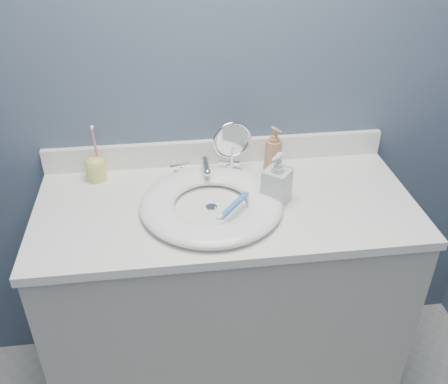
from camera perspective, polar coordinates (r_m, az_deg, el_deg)
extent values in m
cube|color=#495B6D|center=(1.70, -1.01, 13.01)|extent=(2.20, 0.02, 2.40)
cube|color=#ACA89D|center=(1.90, 0.18, -12.60)|extent=(1.20, 0.55, 0.85)
cube|color=white|center=(1.62, 0.21, -1.63)|extent=(1.22, 0.57, 0.03)
cube|color=white|center=(1.81, -0.88, 4.66)|extent=(1.22, 0.02, 0.09)
cylinder|color=silver|center=(1.58, -1.45, -1.81)|extent=(0.04, 0.04, 0.01)
cube|color=silver|center=(1.75, -2.18, 2.15)|extent=(0.22, 0.05, 0.01)
cylinder|color=silver|center=(1.74, -2.20, 2.97)|extent=(0.03, 0.03, 0.06)
cylinder|color=silver|center=(1.68, -2.08, 3.00)|extent=(0.02, 0.09, 0.02)
sphere|color=silver|center=(1.64, -1.92, 2.23)|extent=(0.03, 0.03, 0.03)
cylinder|color=silver|center=(1.74, -4.99, 2.41)|extent=(0.02, 0.02, 0.03)
cube|color=silver|center=(1.73, -5.02, 3.01)|extent=(0.08, 0.03, 0.01)
cylinder|color=silver|center=(1.75, 0.58, 2.78)|extent=(0.02, 0.02, 0.03)
cube|color=silver|center=(1.74, 0.58, 3.38)|extent=(0.08, 0.03, 0.01)
cylinder|color=silver|center=(1.75, 0.89, 2.17)|extent=(0.08, 0.08, 0.01)
cylinder|color=silver|center=(1.73, 0.91, 3.62)|extent=(0.01, 0.01, 0.10)
torus|color=silver|center=(1.69, 0.93, 5.94)|extent=(0.14, 0.04, 0.14)
cylinder|color=white|center=(1.69, 0.93, 5.94)|extent=(0.11, 0.03, 0.11)
imported|color=#AB784D|center=(1.73, 5.68, 4.69)|extent=(0.09, 0.09, 0.18)
imported|color=silver|center=(1.58, 6.09, 1.56)|extent=(0.11, 0.11, 0.17)
cylinder|color=#DBD66D|center=(1.77, -14.42, 2.35)|extent=(0.07, 0.07, 0.07)
ellipsoid|color=#DBD66D|center=(1.75, -14.57, 3.28)|extent=(0.07, 0.06, 0.04)
cylinder|color=#CE7577|center=(1.72, -14.50, 5.09)|extent=(0.01, 0.02, 0.13)
cube|color=white|center=(1.68, -14.85, 7.12)|extent=(0.01, 0.02, 0.01)
cube|color=#3A7ACF|center=(1.52, 1.18, -1.53)|extent=(0.11, 0.13, 0.01)
cube|color=white|center=(1.45, -0.53, -2.88)|extent=(0.02, 0.03, 0.01)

